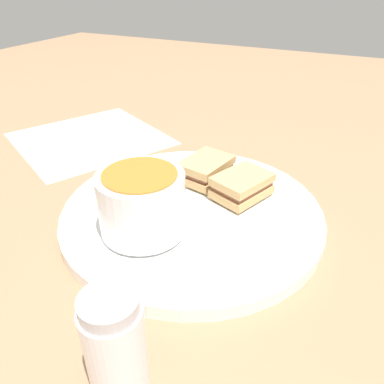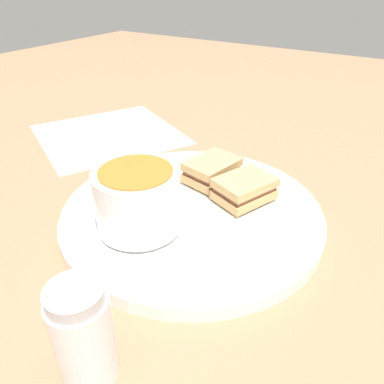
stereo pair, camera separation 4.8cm
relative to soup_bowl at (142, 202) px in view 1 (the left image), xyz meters
The scene contains 8 objects.
ground_plane 0.10m from the soup_bowl, 113.36° to the right, with size 2.40×2.40×0.00m, color #8E6B4C.
plate 0.09m from the soup_bowl, 113.36° to the right, with size 0.34×0.34×0.02m.
soup_bowl is the anchor object (origin of this frame).
spoon 0.06m from the soup_bowl, 19.44° to the right, with size 0.06×0.10×0.01m.
sandwich_half_near 0.15m from the soup_bowl, 122.67° to the right, with size 0.08×0.09×0.03m.
sandwich_half_far 0.15m from the soup_bowl, 96.24° to the right, with size 0.07×0.08×0.03m.
salt_shaker 0.18m from the soup_bowl, 115.62° to the left, with size 0.05×0.05×0.09m.
menu_sheet 0.35m from the soup_bowl, 40.15° to the right, with size 0.34×0.34×0.00m.
Camera 1 is at (-0.18, 0.37, 0.29)m, focal length 35.00 mm.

